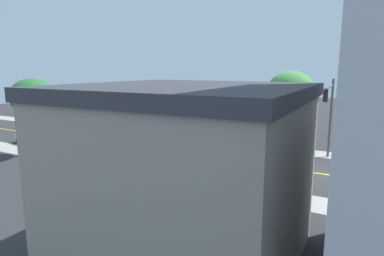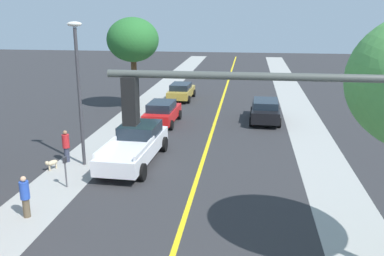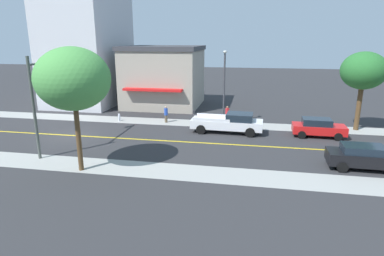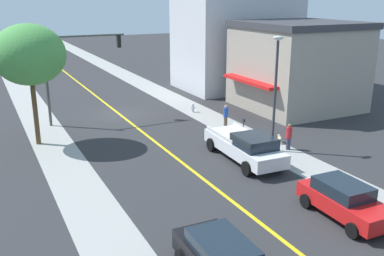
{
  "view_description": "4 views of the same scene",
  "coord_description": "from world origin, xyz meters",
  "views": [
    {
      "loc": [
        -24.97,
        -1.75,
        7.7
      ],
      "look_at": [
        0.55,
        11.9,
        2.42
      ],
      "focal_mm": 30.34,
      "sensor_mm": 36.0,
      "label": 1
    },
    {
      "loc": [
        2.17,
        -6.74,
        7.46
      ],
      "look_at": [
        -0.27,
        11.48,
        2.32
      ],
      "focal_mm": 39.95,
      "sensor_mm": 36.0,
      "label": 2
    },
    {
      "loc": [
        24.31,
        14.89,
        7.94
      ],
      "look_at": [
        1.92,
        10.73,
        1.71
      ],
      "focal_mm": 30.66,
      "sensor_mm": 36.0,
      "label": 3
    },
    {
      "loc": [
        9.74,
        32.4,
        9.07
      ],
      "look_at": [
        -0.77,
        11.37,
        1.87
      ],
      "focal_mm": 40.49,
      "sensor_mm": 36.0,
      "label": 4
    }
  ],
  "objects": [
    {
      "name": "corner_shop_building",
      "position": [
        -14.03,
        4.32,
        3.57
      ],
      "size": [
        9.58,
        8.85,
        7.11
      ],
      "rotation": [
        0.0,
        0.0,
        -1.57
      ],
      "color": "#A39989",
      "rests_on": "ground"
    },
    {
      "name": "ground_plane",
      "position": [
        0.0,
        0.0,
        0.0
      ],
      "size": [
        140.0,
        140.0,
        0.0
      ],
      "primitive_type": "plane",
      "color": "#2D2D30"
    },
    {
      "name": "white_pickup_truck",
      "position": [
        -3.34,
        13.03,
        0.89
      ],
      "size": [
        2.49,
        6.22,
        1.76
      ],
      "rotation": [
        0.0,
        0.0,
        1.53
      ],
      "color": "silver",
      "rests_on": "ground"
    },
    {
      "name": "fire_hydrant",
      "position": [
        -5.55,
        1.97,
        0.36
      ],
      "size": [
        0.44,
        0.24,
        0.74
      ],
      "color": "silver",
      "rests_on": "ground"
    },
    {
      "name": "pedestrian_red_shirt",
      "position": [
        -6.78,
        12.58,
        0.86
      ],
      "size": [
        0.36,
        0.36,
        1.64
      ],
      "rotation": [
        0.0,
        0.0,
        0.91
      ],
      "color": "#33384C",
      "rests_on": "ground"
    },
    {
      "name": "pedestrian_blue_shirt",
      "position": [
        -5.81,
        6.71,
        0.85
      ],
      "size": [
        0.35,
        0.35,
        1.62
      ],
      "rotation": [
        0.0,
        0.0,
        3.57
      ],
      "color": "brown",
      "rests_on": "ground"
    },
    {
      "name": "parking_meter",
      "position": [
        -5.48,
        9.52,
        0.91
      ],
      "size": [
        0.12,
        0.18,
        1.38
      ],
      "color": "#4C4C51",
      "rests_on": "ground"
    },
    {
      "name": "street_tree_left_near",
      "position": [
        6.81,
        4.6,
        5.66
      ],
      "size": [
        4.35,
        4.35,
        7.53
      ],
      "color": "brown",
      "rests_on": "ground"
    },
    {
      "name": "road_centerline_stripe",
      "position": [
        0.0,
        0.0,
        0.0
      ],
      "size": [
        0.2,
        126.0,
        0.0
      ],
      "primitive_type": "cube",
      "color": "yellow",
      "rests_on": "ground"
    },
    {
      "name": "red_sedan_left_curb",
      "position": [
        -3.47,
        20.42,
        0.8
      ],
      "size": [
        2.1,
        4.29,
        1.54
      ],
      "rotation": [
        0.0,
        0.0,
        1.54
      ],
      "color": "red",
      "rests_on": "ground"
    },
    {
      "name": "black_sedan_right_curb",
      "position": [
        3.37,
        22.04,
        0.81
      ],
      "size": [
        2.13,
        4.64,
        1.53
      ],
      "rotation": [
        0.0,
        0.0,
        1.55
      ],
      "color": "black",
      "rests_on": "ground"
    },
    {
      "name": "traffic_light_mast",
      "position": [
        3.65,
        0.77,
        4.59
      ],
      "size": [
        5.9,
        0.32,
        6.88
      ],
      "rotation": [
        0.0,
        0.0,
        3.14
      ],
      "color": "#474C47",
      "rests_on": "ground"
    },
    {
      "name": "brick_apartment_block",
      "position": [
        -14.04,
        -5.24,
        7.05
      ],
      "size": [
        11.49,
        8.05,
        14.07
      ],
      "rotation": [
        0.0,
        0.0,
        -1.57
      ],
      "color": "silver",
      "rests_on": "ground"
    },
    {
      "name": "street_lamp",
      "position": [
        -5.77,
        12.31,
        4.23
      ],
      "size": [
        0.7,
        0.36,
        6.91
      ],
      "color": "#38383D",
      "rests_on": "ground"
    },
    {
      "name": "small_dog",
      "position": [
        -7.04,
        11.4,
        0.34
      ],
      "size": [
        0.48,
        0.68,
        0.52
      ],
      "rotation": [
        0.0,
        0.0,
        4.23
      ],
      "color": "#C6B28C",
      "rests_on": "ground"
    },
    {
      "name": "sidewalk_left",
      "position": [
        -6.01,
        0.0,
        0.0
      ],
      "size": [
        2.53,
        126.0,
        0.01
      ],
      "primitive_type": "cube",
      "color": "#9E9E99",
      "rests_on": "ground"
    },
    {
      "name": "sidewalk_right",
      "position": [
        6.01,
        0.0,
        0.0
      ],
      "size": [
        2.53,
        126.0,
        0.01
      ],
      "primitive_type": "cube",
      "color": "#9E9E99",
      "rests_on": "ground"
    },
    {
      "name": "street_tree_right_corner",
      "position": [
        -6.34,
        24.21,
        5.23
      ],
      "size": [
        3.8,
        3.8,
        6.9
      ],
      "color": "brown",
      "rests_on": "ground"
    }
  ]
}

